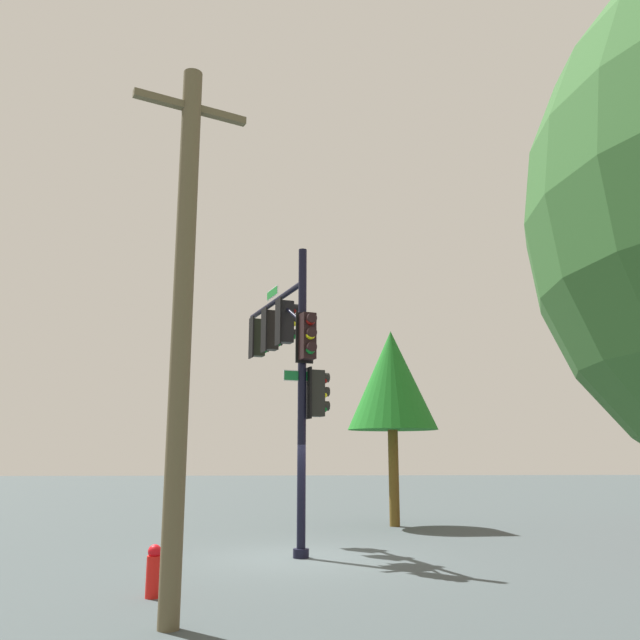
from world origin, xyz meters
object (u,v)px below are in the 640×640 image
(tree_near, at_px, (392,381))
(utility_pole, at_px, (182,318))
(signal_pole_assembly, at_px, (289,353))
(fire_hydrant, at_px, (154,571))

(tree_near, bearing_deg, utility_pole, 157.41)
(signal_pole_assembly, relative_size, tree_near, 1.12)
(signal_pole_assembly, xyz_separation_m, utility_pole, (-7.10, 1.62, -0.62))
(utility_pole, xyz_separation_m, tree_near, (12.37, -5.15, 0.52))
(signal_pole_assembly, distance_m, utility_pole, 7.31)
(utility_pole, relative_size, fire_hydrant, 9.87)
(signal_pole_assembly, bearing_deg, fire_hydrant, 156.64)
(utility_pole, bearing_deg, signal_pole_assembly, -12.84)
(utility_pole, distance_m, tree_near, 13.41)
(signal_pole_assembly, distance_m, tree_near, 6.34)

